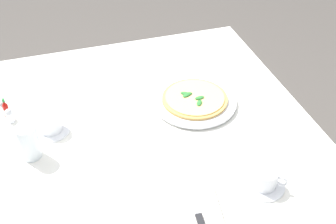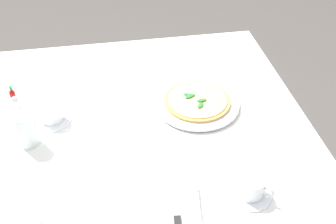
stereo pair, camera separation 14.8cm
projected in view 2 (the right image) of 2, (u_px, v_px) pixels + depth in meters
The scene contains 11 objects.
dining_table at pixel (139, 153), 1.53m from camera, with size 1.20×1.20×0.75m.
pizza_plate at pixel (197, 103), 1.53m from camera, with size 0.31×0.31×0.02m.
pizza at pixel (197, 100), 1.53m from camera, with size 0.24×0.24×0.02m.
coffee_cup_far_right at pixel (51, 114), 1.45m from camera, with size 0.13×0.13×0.07m.
coffee_cup_right_edge at pixel (251, 188), 1.20m from camera, with size 0.13×0.13×0.07m.
water_glass_center_back at pixel (27, 132), 1.35m from camera, with size 0.06×0.06×0.12m.
napkin_folded at pixel (177, 217), 1.15m from camera, with size 0.24×0.16×0.02m.
dinner_knife at pixel (176, 213), 1.14m from camera, with size 0.20×0.04×0.01m.
hot_sauce_bottle at pixel (13, 97), 1.52m from camera, with size 0.02×0.02×0.08m.
salt_shaker at pixel (12, 95), 1.55m from camera, with size 0.03×0.03×0.06m.
pepper_shaker at pixel (16, 104), 1.51m from camera, with size 0.03×0.03×0.06m.
Camera 2 is at (-1.09, 0.08, 1.71)m, focal length 44.75 mm.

